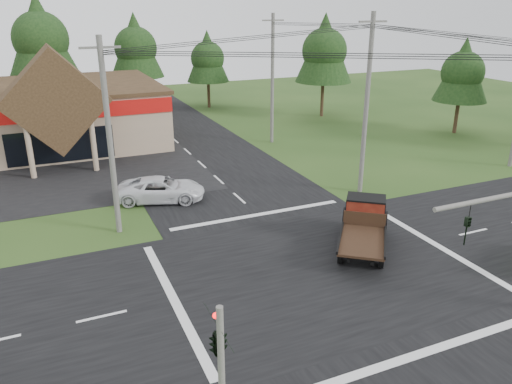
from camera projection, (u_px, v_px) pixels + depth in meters
ground at (316, 268)px, 23.95m from camera, size 120.00×120.00×0.00m
road_ns at (316, 268)px, 23.95m from camera, size 12.00×120.00×0.02m
road_ew at (316, 268)px, 23.94m from camera, size 120.00×12.00×0.02m
parking_apron at (7, 184)px, 34.99m from camera, size 28.00×14.00×0.02m
traffic_signal_corner at (218, 331)px, 13.62m from camera, size 0.53×2.48×4.40m
utility_pole_nw at (110, 137)px, 25.91m from camera, size 2.00×0.30×10.50m
utility_pole_ne at (366, 105)px, 31.72m from camera, size 2.00×0.30×11.50m
utility_pole_n at (272, 79)px, 43.78m from camera, size 2.00×0.30×11.20m
tree_row_c at (40, 36)px, 52.28m from camera, size 7.28×7.28×13.13m
tree_row_d at (135, 46)px, 57.35m from camera, size 6.16×6.16×11.11m
tree_row_e at (207, 57)px, 59.11m from camera, size 5.04×5.04×9.09m
tree_side_ne at (325, 49)px, 53.80m from camera, size 6.16×6.16×11.11m
tree_side_e_near at (463, 70)px, 46.98m from camera, size 5.04×5.04×9.09m
antique_flatbed_truck at (364, 227)px, 25.40m from camera, size 5.40×6.07×2.48m
white_pickup at (161, 189)px, 31.95m from camera, size 6.02×4.15×1.53m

